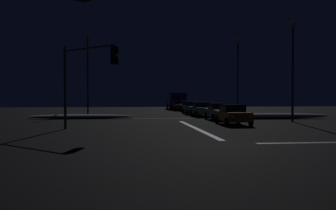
{
  "coord_description": "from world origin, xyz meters",
  "views": [
    {
      "loc": [
        -4.68,
        -16.67,
        2.19
      ],
      "look_at": [
        -1.53,
        12.01,
        1.52
      ],
      "focal_mm": 39.79,
      "sensor_mm": 36.0,
      "label": 1
    }
  ],
  "objects_px": {
    "sedan_green": "(201,109)",
    "streetlamp_right_near": "(293,64)",
    "traffic_signal_nw": "(86,70)",
    "streetlamp_right_far": "(238,71)",
    "sedan_blue": "(189,106)",
    "sedan_orange": "(233,114)",
    "sedan_gray": "(193,108)",
    "sedan_silver": "(219,111)",
    "sedan_red": "(179,105)",
    "traffic_signal_sw": "(2,3)",
    "streetlamp_left_far": "(88,68)",
    "box_truck": "(176,99)"
  },
  "relations": [
    {
      "from": "sedan_green",
      "to": "sedan_gray",
      "type": "relative_size",
      "value": 1.0
    },
    {
      "from": "sedan_orange",
      "to": "sedan_gray",
      "type": "height_order",
      "value": "same"
    },
    {
      "from": "sedan_silver",
      "to": "streetlamp_right_near",
      "type": "distance_m",
      "value": 7.74
    },
    {
      "from": "box_truck",
      "to": "streetlamp_right_far",
      "type": "height_order",
      "value": "streetlamp_right_far"
    },
    {
      "from": "sedan_green",
      "to": "sedan_blue",
      "type": "bearing_deg",
      "value": 87.66
    },
    {
      "from": "sedan_blue",
      "to": "sedan_silver",
      "type": "bearing_deg",
      "value": -90.1
    },
    {
      "from": "sedan_green",
      "to": "sedan_red",
      "type": "bearing_deg",
      "value": 90.26
    },
    {
      "from": "sedan_orange",
      "to": "traffic_signal_nw",
      "type": "distance_m",
      "value": 11.9
    },
    {
      "from": "sedan_gray",
      "to": "traffic_signal_nw",
      "type": "bearing_deg",
      "value": -116.66
    },
    {
      "from": "sedan_green",
      "to": "streetlamp_right_near",
      "type": "relative_size",
      "value": 0.5
    },
    {
      "from": "streetlamp_left_far",
      "to": "streetlamp_right_near",
      "type": "bearing_deg",
      "value": -40.08
    },
    {
      "from": "sedan_gray",
      "to": "sedan_silver",
      "type": "bearing_deg",
      "value": -87.49
    },
    {
      "from": "sedan_silver",
      "to": "traffic_signal_sw",
      "type": "distance_m",
      "value": 27.43
    },
    {
      "from": "sedan_green",
      "to": "sedan_red",
      "type": "height_order",
      "value": "same"
    },
    {
      "from": "streetlamp_right_far",
      "to": "streetlamp_right_near",
      "type": "distance_m",
      "value": 16.01
    },
    {
      "from": "traffic_signal_nw",
      "to": "streetlamp_right_near",
      "type": "xyz_separation_m",
      "value": [
        16.77,
        6.74,
        1.13
      ]
    },
    {
      "from": "streetlamp_right_far",
      "to": "sedan_blue",
      "type": "bearing_deg",
      "value": 142.15
    },
    {
      "from": "traffic_signal_nw",
      "to": "streetlamp_left_far",
      "type": "xyz_separation_m",
      "value": [
        -2.24,
        22.74,
        1.79
      ]
    },
    {
      "from": "streetlamp_left_far",
      "to": "sedan_gray",
      "type": "bearing_deg",
      "value": -7.59
    },
    {
      "from": "sedan_silver",
      "to": "streetlamp_left_far",
      "type": "xyz_separation_m",
      "value": [
        -13.3,
        12.89,
        4.86
      ]
    },
    {
      "from": "sedan_blue",
      "to": "streetlamp_right_near",
      "type": "relative_size",
      "value": 0.5
    },
    {
      "from": "sedan_red",
      "to": "sedan_gray",
      "type": "bearing_deg",
      "value": -89.9
    },
    {
      "from": "sedan_orange",
      "to": "streetlamp_right_far",
      "type": "height_order",
      "value": "streetlamp_right_far"
    },
    {
      "from": "sedan_green",
      "to": "sedan_gray",
      "type": "distance_m",
      "value": 5.22
    },
    {
      "from": "sedan_silver",
      "to": "sedan_gray",
      "type": "xyz_separation_m",
      "value": [
        -0.49,
        11.18,
        0.0
      ]
    },
    {
      "from": "sedan_orange",
      "to": "streetlamp_left_far",
      "type": "xyz_separation_m",
      "value": [
        -12.98,
        18.61,
        4.86
      ]
    },
    {
      "from": "sedan_orange",
      "to": "sedan_gray",
      "type": "xyz_separation_m",
      "value": [
        -0.17,
        16.9,
        0.0
      ]
    },
    {
      "from": "streetlamp_left_far",
      "to": "traffic_signal_sw",
      "type": "bearing_deg",
      "value": -87.07
    },
    {
      "from": "sedan_blue",
      "to": "traffic_signal_nw",
      "type": "relative_size",
      "value": 0.78
    },
    {
      "from": "streetlamp_right_near",
      "to": "sedan_silver",
      "type": "bearing_deg",
      "value": 151.42
    },
    {
      "from": "sedan_orange",
      "to": "streetlamp_right_near",
      "type": "height_order",
      "value": "streetlamp_right_near"
    },
    {
      "from": "sedan_blue",
      "to": "traffic_signal_sw",
      "type": "relative_size",
      "value": 0.68
    },
    {
      "from": "traffic_signal_sw",
      "to": "streetlamp_right_far",
      "type": "bearing_deg",
      "value": 65.55
    },
    {
      "from": "streetlamp_right_near",
      "to": "sedan_green",
      "type": "bearing_deg",
      "value": 124.12
    },
    {
      "from": "sedan_silver",
      "to": "streetlamp_right_far",
      "type": "bearing_deg",
      "value": 66.08
    },
    {
      "from": "sedan_red",
      "to": "sedan_silver",
      "type": "bearing_deg",
      "value": -88.72
    },
    {
      "from": "sedan_blue",
      "to": "streetlamp_right_far",
      "type": "relative_size",
      "value": 0.46
    },
    {
      "from": "sedan_silver",
      "to": "sedan_green",
      "type": "bearing_deg",
      "value": 94.16
    },
    {
      "from": "traffic_signal_sw",
      "to": "streetlamp_right_near",
      "type": "height_order",
      "value": "streetlamp_right_near"
    },
    {
      "from": "sedan_blue",
      "to": "box_truck",
      "type": "xyz_separation_m",
      "value": [
        -0.11,
        12.78,
        0.91
      ]
    },
    {
      "from": "sedan_green",
      "to": "streetlamp_right_near",
      "type": "height_order",
      "value": "streetlamp_right_near"
    },
    {
      "from": "streetlamp_left_far",
      "to": "streetlamp_right_near",
      "type": "height_order",
      "value": "streetlamp_left_far"
    },
    {
      "from": "streetlamp_right_far",
      "to": "streetlamp_left_far",
      "type": "bearing_deg",
      "value": -180.0
    },
    {
      "from": "sedan_orange",
      "to": "sedan_green",
      "type": "relative_size",
      "value": 1.0
    },
    {
      "from": "sedan_gray",
      "to": "traffic_signal_sw",
      "type": "xyz_separation_m",
      "value": [
        -10.88,
        -35.88,
        3.57
      ]
    },
    {
      "from": "box_truck",
      "to": "traffic_signal_sw",
      "type": "distance_m",
      "value": 56.0
    },
    {
      "from": "sedan_red",
      "to": "streetlamp_right_near",
      "type": "relative_size",
      "value": 0.5
    },
    {
      "from": "sedan_blue",
      "to": "streetlamp_left_far",
      "type": "bearing_deg",
      "value": -161.65
    },
    {
      "from": "sedan_gray",
      "to": "streetlamp_right_near",
      "type": "relative_size",
      "value": 0.5
    },
    {
      "from": "sedan_orange",
      "to": "sedan_green",
      "type": "xyz_separation_m",
      "value": [
        -0.11,
        11.69,
        0.0
      ]
    }
  ]
}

